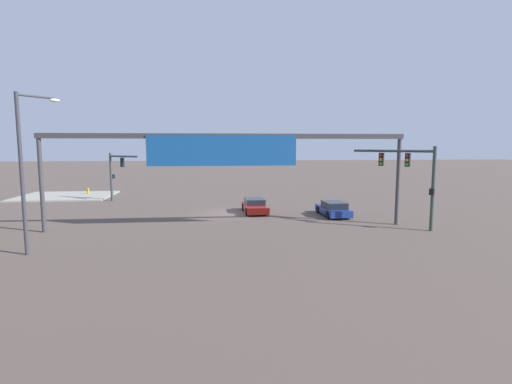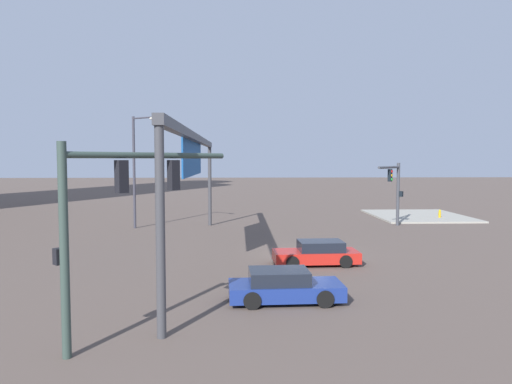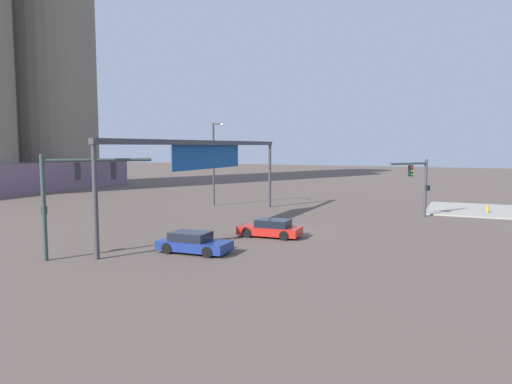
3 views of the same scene
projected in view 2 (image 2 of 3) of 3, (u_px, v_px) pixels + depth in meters
name	position (u px, v px, depth m)	size (l,w,h in m)	color
ground_plane	(305.00, 255.00, 27.14)	(232.29, 232.29, 0.00)	brown
sidewalk_corner	(418.00, 216.00, 45.35)	(10.04, 8.22, 0.15)	gray
traffic_signal_near_corner	(395.00, 185.00, 38.31)	(3.43, 3.00, 5.04)	#3B3D44
traffic_signal_opposite_side	(110.00, 206.00, 13.81)	(4.32, 4.47, 5.79)	#31413B
streetlamp_curved_arm	(136.00, 164.00, 37.20)	(1.65, 2.12, 8.59)	#373741
overhead_sign_gantry	(195.00, 154.00, 26.65)	(25.27, 0.43, 6.65)	#3A3B40
sedan_car_approaching	(317.00, 253.00, 24.60)	(2.08, 4.33, 1.21)	red
sedan_car_waiting_far	(284.00, 286.00, 18.19)	(2.08, 4.30, 1.21)	navy
fire_hydrant_on_curb	(440.00, 214.00, 43.30)	(0.33, 0.22, 0.71)	gold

